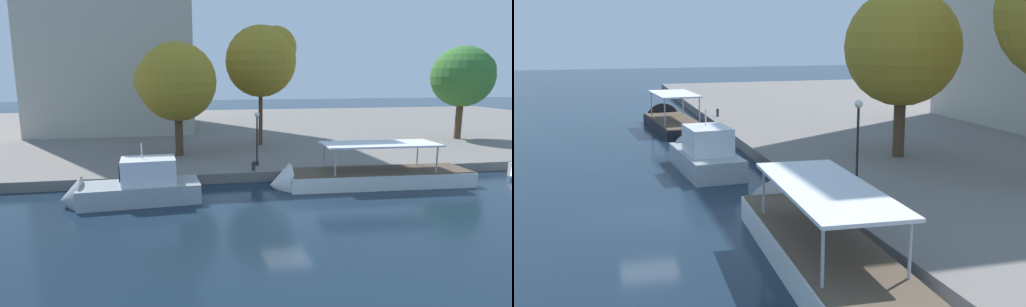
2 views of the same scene
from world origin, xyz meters
TOP-DOWN VIEW (x-y plane):
  - ground_plane at (0.00, 0.00)m, footprint 220.00×220.00m
  - tour_boat_0 at (-24.91, 4.30)m, footprint 11.81×4.20m
  - motor_yacht_1 at (-8.64, 4.01)m, footprint 8.18×3.31m
  - tour_boat_2 at (6.83, 5.18)m, footprint 14.19×3.83m
  - mooring_bollard_0 at (-0.42, 8.07)m, footprint 0.31×0.31m
  - mooring_bollard_1 at (-25.42, 8.29)m, footprint 0.24×0.24m
  - lamp_post at (0.15, 9.73)m, footprint 0.39×0.39m
  - tree_1 at (-5.82, 15.00)m, footprint 6.94×6.61m

SIDE VIEW (x-z plane):
  - ground_plane at x=0.00m, z-range 0.00..0.00m
  - tour_boat_0 at x=-24.91m, z-range -1.98..2.44m
  - tour_boat_2 at x=6.83m, z-range -1.67..2.46m
  - motor_yacht_1 at x=-8.64m, z-range -1.47..3.06m
  - mooring_bollard_0 at x=-0.42m, z-range 0.74..1.43m
  - mooring_bollard_1 at x=-25.42m, z-range 0.74..1.44m
  - lamp_post at x=0.15m, z-range 1.17..5.27m
  - tree_1 at x=-5.82m, z-range 2.07..11.66m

